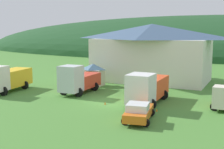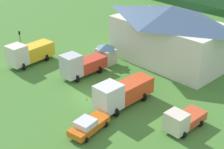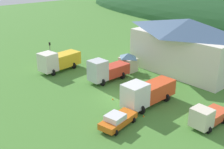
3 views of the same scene
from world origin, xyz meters
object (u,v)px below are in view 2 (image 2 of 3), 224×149
(tow_truck_silver, at_px, (81,65))
(service_pickup_orange, at_px, (88,125))
(play_shed_cream, at_px, (106,53))
(heavy_rig_white, at_px, (122,92))
(traffic_cone_mid_row, at_px, (86,100))
(heavy_rig_striped, at_px, (29,53))
(traffic_light_west, at_px, (20,40))
(traffic_cone_near_pickup, at_px, (117,120))
(light_truck_cream, at_px, (183,120))
(depot_building, at_px, (170,34))

(tow_truck_silver, relative_size, service_pickup_orange, 1.34)
(play_shed_cream, xyz_separation_m, tow_truck_silver, (0.89, -5.64, 0.15))
(heavy_rig_white, bearing_deg, traffic_cone_mid_row, -62.30)
(heavy_rig_striped, bearing_deg, traffic_light_west, -110.76)
(play_shed_cream, xyz_separation_m, traffic_cone_mid_row, (6.46, -9.26, -1.60))
(heavy_rig_white, bearing_deg, play_shed_cream, -125.31)
(traffic_cone_near_pickup, bearing_deg, play_shed_cream, 142.00)
(heavy_rig_striped, distance_m, traffic_cone_mid_row, 14.49)
(tow_truck_silver, bearing_deg, light_truck_cream, 88.70)
(heavy_rig_striped, bearing_deg, heavy_rig_white, 87.97)
(heavy_rig_striped, xyz_separation_m, service_pickup_orange, (19.62, -4.61, -0.97))
(play_shed_cream, height_order, traffic_cone_mid_row, play_shed_cream)
(light_truck_cream, bearing_deg, play_shed_cream, -106.90)
(tow_truck_silver, distance_m, light_truck_cream, 17.30)
(play_shed_cream, bearing_deg, depot_building, 50.47)
(depot_building, xyz_separation_m, service_pickup_orange, (5.58, -20.71, -3.67))
(tow_truck_silver, bearing_deg, depot_building, 157.63)
(service_pickup_orange, height_order, traffic_light_west, traffic_light_west)
(traffic_light_west, bearing_deg, traffic_cone_mid_row, -5.07)
(depot_building, relative_size, tow_truck_silver, 2.64)
(service_pickup_orange, relative_size, traffic_cone_mid_row, 8.12)
(depot_building, height_order, tow_truck_silver, depot_building)
(light_truck_cream, xyz_separation_m, traffic_cone_near_pickup, (-5.95, -3.69, -1.21))
(depot_building, bearing_deg, service_pickup_orange, -74.91)
(tow_truck_silver, relative_size, traffic_light_west, 1.75)
(traffic_cone_near_pickup, bearing_deg, depot_building, 109.74)
(play_shed_cream, xyz_separation_m, service_pickup_orange, (11.72, -13.27, -0.77))
(tow_truck_silver, distance_m, heavy_rig_white, 9.62)
(tow_truck_silver, xyz_separation_m, traffic_light_west, (-13.04, -1.97, 0.66))
(tow_truck_silver, bearing_deg, traffic_light_west, -81.93)
(heavy_rig_striped, bearing_deg, traffic_cone_mid_row, 80.69)
(depot_building, bearing_deg, light_truck_cream, -47.85)
(heavy_rig_striped, distance_m, heavy_rig_white, 18.37)
(play_shed_cream, height_order, traffic_cone_near_pickup, play_shed_cream)
(depot_building, bearing_deg, play_shed_cream, -129.53)
(depot_building, bearing_deg, traffic_cone_near_pickup, -70.26)
(traffic_cone_mid_row, bearing_deg, play_shed_cream, 124.91)
(play_shed_cream, distance_m, traffic_light_west, 14.35)
(heavy_rig_striped, distance_m, traffic_light_west, 4.41)
(heavy_rig_white, relative_size, light_truck_cream, 1.59)
(service_pickup_orange, bearing_deg, heavy_rig_white, -178.26)
(heavy_rig_striped, height_order, traffic_cone_near_pickup, heavy_rig_striped)
(tow_truck_silver, bearing_deg, heavy_rig_white, 80.78)
(depot_building, xyz_separation_m, play_shed_cream, (-6.14, -7.44, -2.89))
(traffic_cone_near_pickup, bearing_deg, light_truck_cream, 31.76)
(depot_building, xyz_separation_m, light_truck_cream, (12.05, -13.31, -3.29))
(tow_truck_silver, relative_size, light_truck_cream, 1.34)
(light_truck_cream, xyz_separation_m, traffic_cone_mid_row, (-11.73, -3.38, -1.21))
(traffic_cone_mid_row, bearing_deg, service_pickup_orange, -37.33)
(heavy_rig_striped, height_order, service_pickup_orange, heavy_rig_striped)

